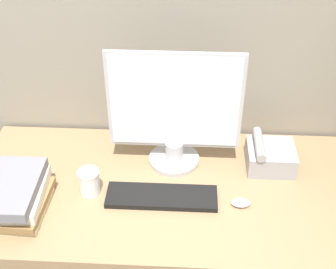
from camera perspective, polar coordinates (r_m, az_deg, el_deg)
name	(u,v)px	position (r m, az deg, el deg)	size (l,w,h in m)	color
cubicle_panel_rear	(168,115)	(2.03, 0.04, 2.44)	(1.86, 0.04, 1.58)	gray
desk	(163,251)	(2.02, -0.57, -14.06)	(1.46, 0.72, 0.73)	#937551
monitor	(175,114)	(1.74, 0.80, 2.57)	(0.50, 0.20, 0.48)	#B7B7BC
keyboard	(162,197)	(1.71, -0.71, -7.59)	(0.40, 0.12, 0.02)	black
mouse	(241,203)	(1.70, 8.85, -8.23)	(0.07, 0.04, 0.03)	silver
coffee_cup	(89,182)	(1.73, -9.56, -5.72)	(0.08, 0.08, 0.10)	white
book_stack	(12,196)	(1.72, -18.51, -7.09)	(0.25, 0.30, 0.12)	#C6B78C
desk_telephone	(270,156)	(1.86, 12.27, -2.58)	(0.18, 0.18, 0.12)	#99999E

